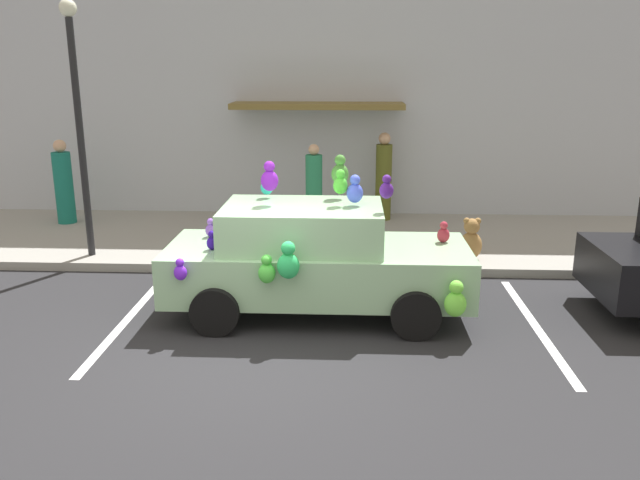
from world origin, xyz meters
The scene contains 11 objects.
ground_plane centered at (0.00, 0.00, 0.00)m, with size 60.00×60.00×0.00m, color #262628.
sidewalk centered at (0.00, 5.00, 0.07)m, with size 24.00×4.00×0.15m, color gray.
storefront_building centered at (0.00, 7.14, 3.19)m, with size 24.00×1.25×6.40m.
parking_stripe_front centered at (3.70, 1.00, 0.00)m, with size 0.12×3.60×0.01m, color silver.
parking_stripe_rear centered at (-1.86, 1.00, 0.00)m, with size 0.12×3.60×0.01m, color silver.
plush_covered_car centered at (0.70, 1.33, 0.80)m, with size 4.14×1.98×2.16m.
teddy_bear_on_sidewalk centered at (3.27, 3.57, 0.49)m, with size 0.38×0.32×0.73m.
street_lamp_post centered at (-3.35, 3.50, 2.72)m, with size 0.28×0.28×4.25m.
pedestrian_near_shopfront centered at (1.89, 6.44, 1.03)m, with size 0.34×0.34×1.86m.
pedestrian_walking_past centered at (0.46, 5.46, 0.95)m, with size 0.33×0.33×1.73m.
pedestrian_by_lamp centered at (-4.78, 5.80, 0.96)m, with size 0.38×0.38×1.75m.
Camera 1 is at (1.19, -7.13, 3.40)m, focal length 36.06 mm.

